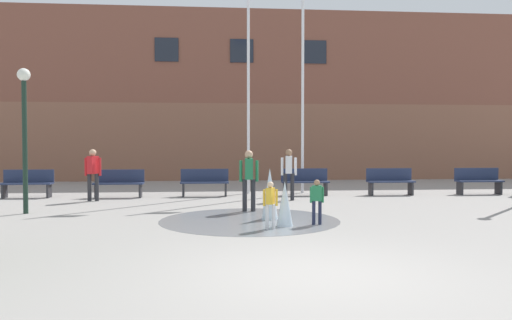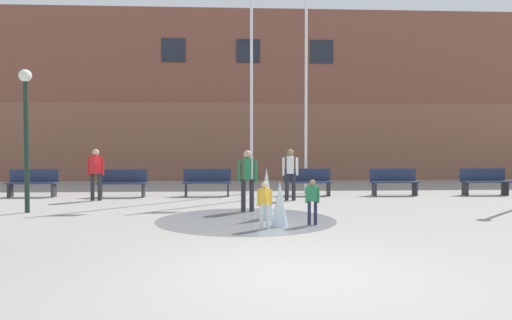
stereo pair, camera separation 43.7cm
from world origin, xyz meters
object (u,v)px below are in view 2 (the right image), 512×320
Objects in this scene: adult_watching at (290,170)px; flagpole_left at (252,66)px; park_bench_under_right_flagpole at (394,181)px; park_bench_center at (308,181)px; park_bench_near_trashcan at (484,181)px; lamp_post_left_lane at (26,118)px; child_running at (265,201)px; teen_by_trashcan at (248,176)px; park_bench_far_left at (33,182)px; park_bench_left_of_flagpoles at (122,183)px; child_with_pink_shirt at (312,198)px; adult_in_red at (96,170)px; park_bench_under_left_flagpole at (207,182)px; flagpole_right at (307,74)px.

flagpole_left reaches higher than adult_watching.
park_bench_center is at bearing 178.01° from park_bench_under_right_flagpole.
lamp_post_left_lane reaches higher than park_bench_near_trashcan.
child_running is 0.62× the size of teen_by_trashcan.
park_bench_far_left is 4.46m from lamp_post_left_lane.
lamp_post_left_lane reaches higher than park_bench_left_of_flagpoles.
teen_by_trashcan reaches higher than park_bench_far_left.
lamp_post_left_lane is at bearing -114.73° from park_bench_left_of_flagpoles.
child_with_pink_shirt is 7.72m from adult_in_red.
flagpole_left reaches higher than park_bench_near_trashcan.
park_bench_near_trashcan is 0.44× the size of lamp_post_left_lane.
adult_in_red reaches higher than child_with_pink_shirt.
park_bench_far_left is 2.67m from adult_in_red.
teen_by_trashcan reaches higher than child_with_pink_shirt.
adult_watching is (1.17, 5.10, 0.35)m from child_running.
flagpole_left is at bearing 136.89° from adult_in_red.
park_bench_left_of_flagpoles is 1.01× the size of teen_by_trashcan.
adult_watching reaches higher than park_bench_near_trashcan.
park_bench_far_left is 10.29m from child_with_pink_shirt.
park_bench_center is 0.19× the size of flagpole_left.
park_bench_under_left_flagpole is (2.78, 0.17, 0.00)m from park_bench_left_of_flagpoles.
park_bench_under_left_flagpole is at bearing -47.03° from child_with_pink_shirt.
child_with_pink_shirt is at bearing 8.18° from adult_watching.
park_bench_far_left is 9.98m from flagpole_right.
teen_by_trashcan reaches higher than child_running.
park_bench_center is at bearing 124.52° from adult_in_red.
lamp_post_left_lane reaches higher than adult_watching.
flagpole_left is 1.07× the size of flagpole_right.
child_with_pink_shirt is at bearing -18.52° from lamp_post_left_lane.
park_bench_left_of_flagpoles is (2.96, -0.22, 0.00)m from park_bench_far_left.
park_bench_under_left_flagpole is (5.74, -0.06, 0.00)m from park_bench_far_left.
park_bench_left_of_flagpoles is 0.44× the size of lamp_post_left_lane.
child_with_pink_shirt is at bearing -38.08° from child_running.
park_bench_center is (6.17, 0.14, 0.00)m from park_bench_left_of_flagpoles.
park_bench_far_left is at bearing 109.06° from lamp_post_left_lane.
park_bench_center is (3.39, -0.03, 0.00)m from park_bench_under_left_flagpole.
flagpole_right reaches higher than child_with_pink_shirt.
park_bench_near_trashcan is at bearing -0.73° from park_bench_under_right_flagpole.
park_bench_under_left_flagpole is at bearing -109.31° from adult_watching.
child_with_pink_shirt is 7.98m from flagpole_left.
park_bench_under_right_flagpole is (12.07, -0.19, 0.00)m from park_bench_far_left.
adult_in_red is at bearing -19.62° from child_with_pink_shirt.
park_bench_left_of_flagpoles is 6.17m from park_bench_center.
child_with_pink_shirt is (-3.81, -5.94, 0.10)m from park_bench_under_right_flagpole.
teen_by_trashcan is at bearing -0.93° from lamp_post_left_lane.
adult_watching reaches higher than park_bench_left_of_flagpoles.
lamp_post_left_lane is at bearing 93.01° from child_running.
park_bench_near_trashcan is 0.20× the size of flagpole_right.
lamp_post_left_lane is (-7.92, -4.57, -1.80)m from flagpole_right.
park_bench_far_left is 1.00× the size of park_bench_under_right_flagpole.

